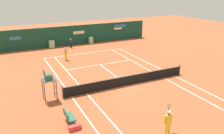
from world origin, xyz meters
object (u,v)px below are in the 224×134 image
at_px(umpire_chair, 48,79).
at_px(equipment_bag, 76,127).
at_px(player_bench, 69,116).
at_px(player_near_side, 168,121).
at_px(tennis_ball_near_service_line, 117,67).
at_px(ball_kid_centre_post, 71,42).
at_px(tennis_ball_by_sideline, 80,69).
at_px(player_on_baseline, 66,53).

xyz_separation_m(umpire_chair, equipment_bag, (0.58, -4.68, -1.62)).
bearing_deg(player_bench, player_near_side, 52.12).
bearing_deg(player_bench, tennis_ball_near_service_line, 136.41).
relative_size(equipment_bag, player_near_side, 0.46).
relative_size(equipment_bag, ball_kid_centre_post, 0.63).
relative_size(player_bench, ball_kid_centre_post, 0.91).
distance_m(equipment_bag, tennis_ball_by_sideline, 11.25).
bearing_deg(player_on_baseline, equipment_bag, 48.56).
xyz_separation_m(player_on_baseline, ball_kid_centre_post, (2.26, 5.55, -0.15)).
height_order(player_on_baseline, tennis_ball_near_service_line, player_on_baseline).
xyz_separation_m(equipment_bag, ball_kid_centre_post, (5.64, 19.94, 0.63)).
relative_size(umpire_chair, player_near_side, 1.41).
distance_m(player_near_side, ball_kid_centre_post, 22.89).
distance_m(umpire_chair, tennis_ball_near_service_line, 9.63).
bearing_deg(player_near_side, player_on_baseline, 108.42).
height_order(player_near_side, tennis_ball_by_sideline, player_near_side).
bearing_deg(umpire_chair, tennis_ball_by_sideline, 142.63).
distance_m(player_bench, tennis_ball_by_sideline, 10.43).
bearing_deg(tennis_ball_near_service_line, tennis_ball_by_sideline, 160.93).
height_order(player_on_baseline, tennis_ball_by_sideline, player_on_baseline).
bearing_deg(umpire_chair, player_bench, 6.61).
bearing_deg(ball_kid_centre_post, player_on_baseline, 62.51).
bearing_deg(tennis_ball_by_sideline, player_bench, -112.86).
height_order(tennis_ball_by_sideline, tennis_ball_near_service_line, same).
distance_m(umpire_chair, player_near_side, 9.39).
height_order(umpire_chair, player_bench, umpire_chair).
bearing_deg(equipment_bag, tennis_ball_near_service_line, 50.03).
distance_m(equipment_bag, tennis_ball_near_service_line, 12.04).
distance_m(player_bench, ball_kid_centre_post, 19.85).
distance_m(umpire_chair, tennis_ball_by_sideline, 7.58).
relative_size(umpire_chair, player_bench, 2.08).
distance_m(player_near_side, tennis_ball_by_sideline, 13.55).
xyz_separation_m(player_on_baseline, player_near_side, (1.46, -17.33, 0.04)).
bearing_deg(player_on_baseline, tennis_ball_by_sideline, 69.45).
bearing_deg(player_on_baseline, tennis_ball_near_service_line, 101.86).
bearing_deg(player_near_side, player_bench, 155.71).
relative_size(tennis_ball_by_sideline, tennis_ball_near_service_line, 1.00).
bearing_deg(tennis_ball_near_service_line, player_on_baseline, 130.08).
height_order(umpire_chair, player_on_baseline, umpire_chair).
bearing_deg(ball_kid_centre_post, equipment_bag, 68.89).
distance_m(equipment_bag, player_near_side, 5.72).
xyz_separation_m(umpire_chair, player_bench, (0.43, -3.73, -1.27)).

